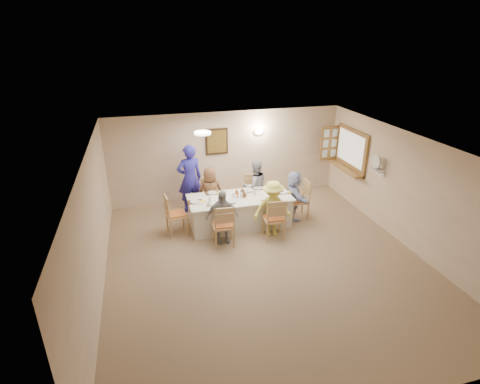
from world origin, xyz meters
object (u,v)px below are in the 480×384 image
object	(u,v)px
chair_front_left	(223,224)
chair_back_right	(254,193)
diner_front_right	(273,209)
condiment_ketchup	(237,193)
chair_left_end	(176,214)
serving_hatch	(351,150)
desk_fan	(377,164)
dining_table	(240,211)
caregiver	(190,179)
chair_front_right	(274,218)
chair_back_left	(210,198)
chair_right_end	(298,200)
diner_back_right	(255,186)
diner_back_left	(210,192)
diner_front_left	(222,217)
diner_right_end	(294,195)

from	to	relation	value
chair_front_left	chair_back_right	bearing A→B (deg)	-123.44
diner_front_right	condiment_ketchup	bearing A→B (deg)	140.72
chair_left_end	serving_hatch	bearing A→B (deg)	-90.07
desk_fan	diner_front_right	bearing A→B (deg)	179.57
dining_table	caregiver	size ratio (longest dim) A/B	1.37
serving_hatch	chair_front_left	bearing A→B (deg)	-159.69
chair_front_right	chair_front_left	bearing A→B (deg)	4.85
chair_left_end	chair_back_left	bearing A→B (deg)	-57.58
serving_hatch	condiment_ketchup	distance (m)	3.50
chair_back_right	chair_right_end	size ratio (longest dim) A/B	0.93
diner_back_right	caregiver	size ratio (longest dim) A/B	0.78
serving_hatch	chair_right_end	world-z (taller)	serving_hatch
chair_back_left	desk_fan	bearing A→B (deg)	-15.62
diner_back_left	diner_front_left	bearing A→B (deg)	90.46
chair_back_right	caregiver	bearing A→B (deg)	167.19
serving_hatch	desk_fan	xyz separation A→B (m)	(-0.11, -1.35, 0.05)
diner_back_left	diner_back_right	size ratio (longest dim) A/B	0.94
diner_back_left	condiment_ketchup	size ratio (longest dim) A/B	6.14
diner_back_left	diner_front_left	world-z (taller)	diner_back_left
chair_back_right	caregiver	size ratio (longest dim) A/B	0.52
diner_front_right	chair_front_right	bearing A→B (deg)	-82.92
diner_front_left	chair_back_left	bearing A→B (deg)	87.79
chair_back_right	diner_back_right	bearing A→B (deg)	-90.84
chair_front_right	diner_back_right	bearing A→B (deg)	-85.15
serving_hatch	desk_fan	distance (m)	1.36
chair_right_end	diner_back_left	world-z (taller)	diner_back_left
chair_left_end	chair_right_end	xyz separation A→B (m)	(3.10, 0.00, 0.00)
dining_table	diner_back_right	xyz separation A→B (m)	(0.60, 0.68, 0.33)
chair_right_end	chair_back_right	bearing A→B (deg)	-126.87
chair_back_left	chair_left_end	size ratio (longest dim) A/B	0.93
chair_back_left	chair_left_end	bearing A→B (deg)	-134.02
caregiver	chair_back_left	bearing A→B (deg)	133.49
diner_back_right	diner_right_end	xyz separation A→B (m)	(0.82, -0.68, -0.07)
condiment_ketchup	diner_front_left	bearing A→B (deg)	-126.84
desk_fan	chair_front_left	distance (m)	3.95
serving_hatch	desk_fan	world-z (taller)	serving_hatch
caregiver	chair_front_right	bearing A→B (deg)	121.60
diner_front_left	caregiver	size ratio (longest dim) A/B	0.70
chair_back_left	diner_right_end	size ratio (longest dim) A/B	0.73
chair_front_right	diner_back_left	bearing A→B (deg)	-46.11
chair_left_end	chair_right_end	distance (m)	3.10
desk_fan	diner_back_right	world-z (taller)	desk_fan
chair_back_left	caregiver	world-z (taller)	caregiver
dining_table	diner_back_left	distance (m)	0.95
chair_left_end	diner_front_right	size ratio (longest dim) A/B	0.73
dining_table	chair_back_right	xyz separation A→B (m)	(0.60, 0.80, 0.09)
desk_fan	diner_front_left	distance (m)	3.92
serving_hatch	chair_left_end	world-z (taller)	serving_hatch
chair_back_left	serving_hatch	bearing A→B (deg)	3.69
diner_back_left	diner_back_right	bearing A→B (deg)	-179.54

